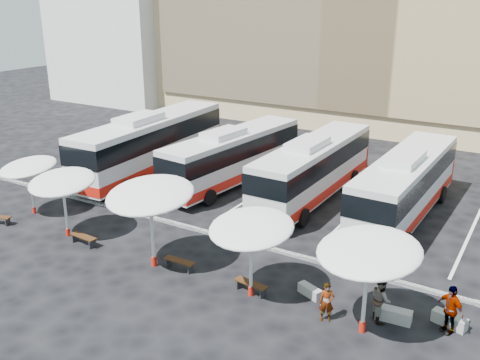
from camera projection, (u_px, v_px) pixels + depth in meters
The scene contains 22 objects.
ground at pixel (192, 235), 26.93m from camera, with size 120.00×120.00×0.00m, color black.
apartment_block at pixel (134, 16), 60.19m from camera, with size 14.00×14.00×18.00m, color silver.
curb_divider at pixel (198, 230), 27.31m from camera, with size 34.00×0.25×0.15m, color black.
bay_lines at pixel (267, 188), 33.40m from camera, with size 24.15×12.00×0.01m.
bus_0 at pixel (151, 142), 35.42m from camera, with size 3.49×13.32×4.20m.
bus_1 at pixel (233, 155), 33.60m from camera, with size 3.63×11.74×3.67m.
bus_2 at pixel (314, 167), 31.06m from camera, with size 2.91×11.97×3.79m.
bus_3 at pixel (406, 184), 28.32m from camera, with size 3.02×12.04×3.80m.
sunshade_0 at pixel (28, 167), 28.66m from camera, with size 3.69×3.72×3.15m.
sunshade_1 at pixel (62, 182), 25.89m from camera, with size 3.86×3.89×3.35m.
sunshade_2 at pixel (150, 195), 22.75m from camera, with size 3.81×3.86×3.98m.
sunshade_3 at pixel (251, 228), 20.56m from camera, with size 3.73×3.77×3.48m.
sunshade_4 at pixel (369, 252), 18.17m from camera, with size 4.70×4.72×3.76m.
wood_bench_1 at pixel (83, 238), 25.75m from camera, with size 1.55×0.50×0.47m.
wood_bench_2 at pixel (179, 262), 23.45m from camera, with size 1.48×0.42×0.45m.
wood_bench_3 at pixel (251, 285), 21.63m from camera, with size 1.51×0.57×0.45m.
conc_bench_0 at pixel (310, 291), 21.45m from camera, with size 1.09×0.36×0.41m, color gray.
conc_bench_1 at pixel (393, 315), 19.79m from camera, with size 1.34×0.45×0.50m, color gray.
conc_bench_2 at pixel (449, 320), 19.49m from camera, with size 1.25×0.42×0.47m, color gray.
passenger_0 at pixel (327, 302), 19.65m from camera, with size 0.56×0.37×1.55m, color black.
passenger_1 at pixel (382, 299), 19.63m from camera, with size 0.86×0.67×1.77m, color black.
passenger_2 at pixel (450, 309), 18.92m from camera, with size 1.10×0.46×1.87m, color black.
Camera 1 is at (14.66, -19.76, 11.54)m, focal length 40.00 mm.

